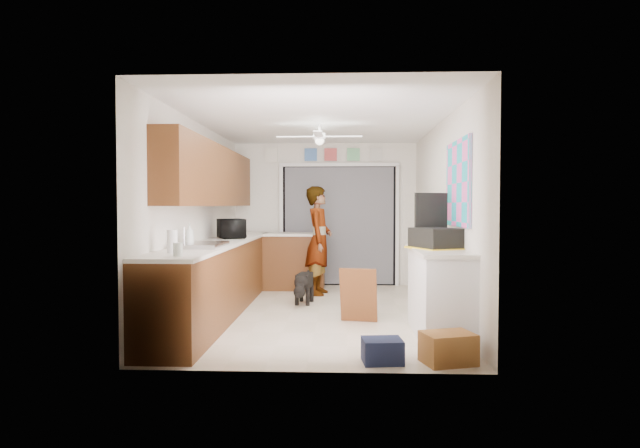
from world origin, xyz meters
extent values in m
plane|color=beige|center=(0.00, 0.00, 0.00)|extent=(5.00, 5.00, 0.00)
plane|color=white|center=(0.00, 0.00, 2.50)|extent=(5.00, 5.00, 0.00)
plane|color=white|center=(0.00, 2.50, 1.25)|extent=(3.20, 0.00, 3.20)
plane|color=white|center=(0.00, -2.50, 1.25)|extent=(3.20, 0.00, 3.20)
plane|color=white|center=(-1.60, 0.00, 1.25)|extent=(0.00, 5.00, 5.00)
plane|color=white|center=(1.60, 0.00, 1.25)|extent=(0.00, 5.00, 5.00)
cube|color=brown|center=(-1.30, 0.00, 0.45)|extent=(0.60, 4.80, 0.90)
cube|color=white|center=(-1.29, 0.00, 0.92)|extent=(0.62, 4.80, 0.04)
cube|color=brown|center=(-1.44, 0.20, 1.80)|extent=(0.32, 4.00, 0.80)
cube|color=silver|center=(-1.29, -1.00, 0.95)|extent=(0.50, 0.76, 0.06)
cylinder|color=silver|center=(-1.48, -1.00, 1.05)|extent=(0.03, 0.03, 0.22)
cube|color=brown|center=(-0.50, 2.00, 0.45)|extent=(1.00, 0.60, 0.90)
cube|color=white|center=(-0.50, 2.00, 0.92)|extent=(1.04, 0.64, 0.04)
cube|color=black|center=(0.25, 2.47, 1.05)|extent=(2.00, 0.06, 2.10)
cube|color=slate|center=(0.25, 2.43, 1.05)|extent=(1.90, 0.03, 2.05)
cube|color=white|center=(-0.77, 2.44, 1.05)|extent=(0.06, 0.04, 2.10)
cube|color=white|center=(1.27, 2.44, 1.05)|extent=(0.06, 0.04, 2.10)
cube|color=white|center=(0.25, 2.44, 2.12)|extent=(2.10, 0.04, 0.06)
cube|color=#4777BE|center=(-0.25, 2.47, 2.30)|extent=(0.22, 0.02, 0.22)
cube|color=#C24948|center=(0.10, 2.47, 2.30)|extent=(0.22, 0.02, 0.22)
cube|color=#6FC285|center=(0.50, 2.47, 2.30)|extent=(0.22, 0.02, 0.22)
cube|color=beige|center=(0.90, 2.47, 2.30)|extent=(0.22, 0.02, 0.22)
cube|color=silver|center=(-0.95, 2.47, 2.30)|extent=(0.22, 0.02, 0.26)
cube|color=white|center=(1.35, -1.20, 0.45)|extent=(0.50, 1.40, 0.90)
cube|color=white|center=(1.34, -1.20, 0.92)|extent=(0.54, 1.44, 0.04)
cube|color=#EF58AE|center=(1.58, -1.00, 1.65)|extent=(0.03, 1.15, 0.95)
cube|color=white|center=(0.00, 0.20, 2.32)|extent=(1.14, 1.14, 0.24)
imported|color=black|center=(-1.26, 0.56, 1.08)|extent=(0.51, 0.59, 0.27)
imported|color=silver|center=(-1.44, -0.92, 1.07)|extent=(0.11, 0.11, 0.26)
cylinder|color=silver|center=(-1.20, -2.12, 1.00)|extent=(0.12, 0.12, 0.12)
cylinder|color=white|center=(-1.36, -1.79, 1.05)|extent=(0.13, 0.13, 0.23)
cube|color=black|center=(1.32, -1.10, 1.05)|extent=(0.56, 0.63, 0.22)
cube|color=yellow|center=(1.32, -1.10, 0.94)|extent=(0.63, 0.71, 0.02)
cube|color=black|center=(1.32, -0.81, 1.30)|extent=(0.40, 0.19, 0.50)
cube|color=#A66B34|center=(1.25, -2.20, 0.14)|extent=(0.52, 0.44, 0.27)
cube|color=#161D38|center=(0.67, -2.20, 0.11)|extent=(0.38, 0.33, 0.21)
cube|color=brown|center=(0.50, -0.58, 0.33)|extent=(0.47, 0.25, 0.66)
imported|color=white|center=(-0.06, 1.45, 0.85)|extent=(0.47, 0.66, 1.71)
cube|color=black|center=(-0.23, 0.65, 0.24)|extent=(0.34, 0.65, 0.49)
camera|label=1|loc=(0.31, -6.95, 1.41)|focal=30.00mm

